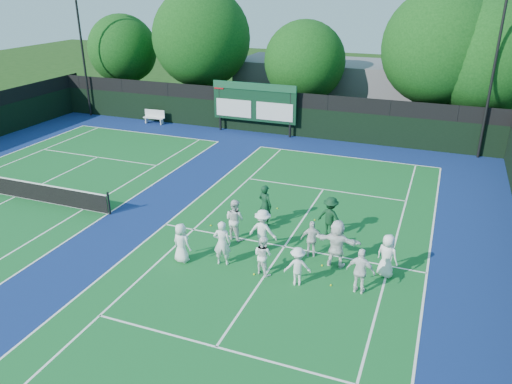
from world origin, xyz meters
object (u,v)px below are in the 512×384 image
(coach_left, at_px, (265,205))
(tennis_net, at_px, (14,188))
(scoreboard, at_px, (254,103))
(bench, at_px, (154,116))

(coach_left, bearing_deg, tennis_net, 28.62)
(scoreboard, bearing_deg, tennis_net, -115.60)
(bench, height_order, coach_left, coach_left)
(scoreboard, height_order, tennis_net, scoreboard)
(tennis_net, height_order, coach_left, coach_left)
(scoreboard, xyz_separation_m, bench, (-7.90, -0.21, -1.64))
(bench, bearing_deg, tennis_net, -86.36)
(scoreboard, distance_m, coach_left, 14.19)
(scoreboard, bearing_deg, bench, -178.47)
(bench, relative_size, coach_left, 0.88)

